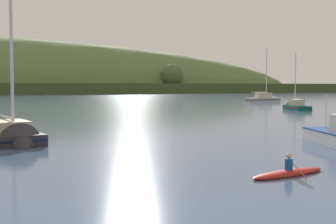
# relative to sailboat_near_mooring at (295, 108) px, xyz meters

# --- Properties ---
(sailboat_near_mooring) EXTENTS (4.14, 7.19, 9.81)m
(sailboat_near_mooring) POSITION_rel_sailboat_near_mooring_xyz_m (0.00, 0.00, 0.00)
(sailboat_near_mooring) COLOR #0F564C
(sailboat_near_mooring) RESTS_ON ground
(sailboat_far_left) EXTENTS (9.16, 2.81, 13.59)m
(sailboat_far_left) POSITION_rel_sailboat_near_mooring_xyz_m (16.97, 30.31, 0.02)
(sailboat_far_left) COLOR #ADB2BC
(sailboat_far_left) RESTS_ON ground
(sailboat_outer_reach) EXTENTS (3.92, 8.28, 11.47)m
(sailboat_outer_reach) POSITION_rel_sailboat_near_mooring_xyz_m (-43.98, -25.15, -0.16)
(sailboat_outer_reach) COLOR #232328
(sailboat_outer_reach) RESTS_ON ground
(canoe_with_paddler) EXTENTS (4.12, 1.68, 1.02)m
(canoe_with_paddler) POSITION_rel_sailboat_near_mooring_xyz_m (-34.52, -40.57, -0.23)
(canoe_with_paddler) COLOR maroon
(canoe_with_paddler) RESTS_ON ground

